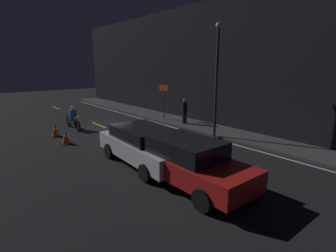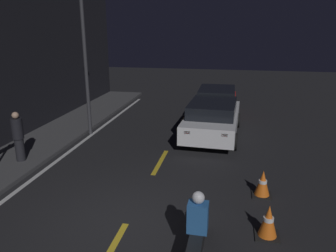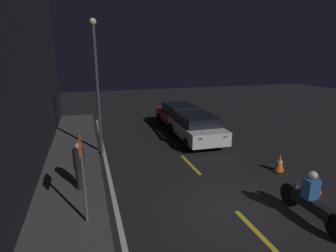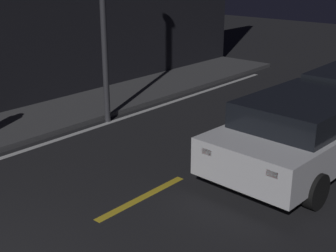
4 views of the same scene
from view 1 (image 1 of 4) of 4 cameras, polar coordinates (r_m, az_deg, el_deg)
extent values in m
plane|color=black|center=(16.55, -13.40, -0.39)|extent=(56.00, 56.00, 0.00)
cube|color=#424244|center=(18.92, -0.81, 1.82)|extent=(28.00, 2.13, 0.12)
cube|color=black|center=(19.34, 2.06, 13.15)|extent=(28.00, 0.30, 7.56)
cube|color=gold|center=(25.79, -23.21, 3.65)|extent=(2.00, 0.14, 0.01)
cube|color=gold|center=(21.55, -19.83, 2.27)|extent=(2.00, 0.14, 0.01)
cube|color=gold|center=(17.43, -14.84, 0.22)|extent=(2.00, 0.14, 0.01)
cube|color=gold|center=(13.57, -6.90, -3.05)|extent=(2.00, 0.14, 0.01)
cube|color=gold|center=(10.23, 6.88, -8.48)|extent=(2.00, 0.14, 0.01)
cube|color=silver|center=(18.16, -4.07, 1.13)|extent=(25.20, 0.14, 0.01)
cube|color=silver|center=(10.22, -4.83, -4.74)|extent=(4.62, 2.08, 0.65)
cube|color=black|center=(10.26, -5.56, -1.46)|extent=(2.57, 1.80, 0.46)
cube|color=red|center=(12.34, -7.94, -0.92)|extent=(0.07, 0.20, 0.10)
cube|color=red|center=(11.83, -13.13, -1.76)|extent=(0.07, 0.20, 0.10)
cylinder|color=black|center=(9.77, 4.27, -7.60)|extent=(0.61, 0.21, 0.60)
cylinder|color=black|center=(8.76, -5.04, -10.13)|extent=(0.61, 0.21, 0.60)
cylinder|color=black|center=(11.93, -4.62, -3.76)|extent=(0.61, 0.21, 0.60)
cylinder|color=black|center=(11.11, -12.73, -5.32)|extent=(0.61, 0.21, 0.60)
cube|color=red|center=(8.38, 4.91, -8.78)|extent=(4.28, 1.78, 0.62)
cube|color=black|center=(8.33, 3.96, -4.63)|extent=(2.36, 1.59, 0.55)
cube|color=red|center=(10.18, -1.09, -3.84)|extent=(0.06, 0.20, 0.10)
cube|color=red|center=(9.54, -6.45, -5.07)|extent=(0.06, 0.20, 0.10)
cylinder|color=black|center=(8.34, 15.71, -11.69)|extent=(0.64, 0.18, 0.64)
cylinder|color=black|center=(7.13, 7.49, -15.75)|extent=(0.64, 0.18, 0.64)
cylinder|color=black|center=(9.94, 3.05, -7.11)|extent=(0.64, 0.18, 0.64)
cylinder|color=black|center=(8.95, -5.14, -9.49)|extent=(0.64, 0.18, 0.64)
cylinder|color=black|center=(16.00, -19.04, 0.03)|extent=(0.67, 0.09, 0.67)
cylinder|color=black|center=(17.51, -20.84, 0.96)|extent=(0.67, 0.11, 0.67)
cube|color=black|center=(16.72, -20.02, 1.02)|extent=(1.25, 0.26, 0.30)
sphere|color=#F2EABF|center=(16.19, -19.48, 1.52)|extent=(0.14, 0.14, 0.14)
cube|color=#265999|center=(16.55, -20.02, 2.40)|extent=(0.28, 0.36, 0.55)
sphere|color=silver|center=(16.49, -20.13, 3.71)|extent=(0.22, 0.22, 0.22)
cube|color=black|center=(15.41, -23.19, -2.03)|extent=(0.49, 0.49, 0.03)
cone|color=orange|center=(15.32, -23.31, -0.76)|extent=(0.38, 0.38, 0.68)
cylinder|color=white|center=(15.32, -23.32, -0.64)|extent=(0.21, 0.21, 0.08)
cube|color=black|center=(13.78, -21.23, -3.56)|extent=(0.49, 0.49, 0.03)
cone|color=orange|center=(13.69, -21.35, -2.18)|extent=(0.38, 0.38, 0.65)
cylinder|color=white|center=(13.69, -21.36, -2.05)|extent=(0.21, 0.21, 0.08)
cylinder|color=black|center=(16.74, 3.59, 1.78)|extent=(0.28, 0.28, 0.72)
cylinder|color=black|center=(16.62, 3.62, 4.07)|extent=(0.34, 0.34, 0.64)
sphere|color=tan|center=(16.56, 3.64, 5.51)|extent=(0.21, 0.21, 0.21)
cylinder|color=#4C4C51|center=(17.93, -0.91, 5.29)|extent=(0.08, 0.08, 2.40)
cube|color=red|center=(17.83, -0.92, 8.31)|extent=(0.90, 0.05, 0.36)
cylinder|color=#333338|center=(13.56, 10.45, 8.64)|extent=(0.14, 0.14, 5.50)
sphere|color=#F9D88C|center=(13.66, 10.98, 20.72)|extent=(0.28, 0.28, 0.28)
camera|label=2|loc=(21.05, -26.64, 12.71)|focal=35.00mm
camera|label=3|loc=(22.96, -11.53, 14.23)|focal=28.00mm
camera|label=4|loc=(16.14, -32.59, 10.93)|focal=50.00mm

